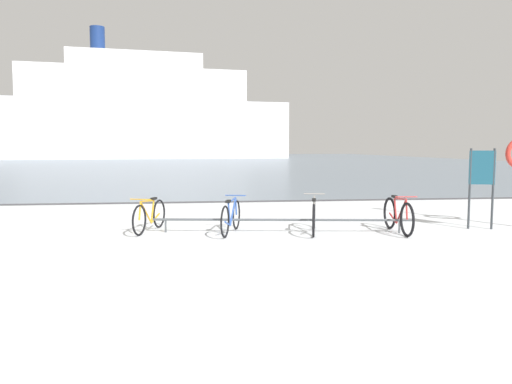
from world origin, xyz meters
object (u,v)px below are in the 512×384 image
Objects in this scene: bicycle_0 at (150,216)px; bicycle_2 at (314,216)px; ferry_ship at (141,116)px; info_sign at (482,175)px; bicycle_3 at (398,215)px; bicycle_1 at (231,217)px.

bicycle_2 is (3.50, -0.57, 0.02)m from bicycle_0.
bicycle_2 is at bearing -81.21° from ferry_ship.
bicycle_0 is 71.27m from ferry_ship.
info_sign is (7.30, -0.56, 0.86)m from bicycle_0.
bicycle_2 is 0.95× the size of info_sign.
bicycle_0 is 0.90× the size of info_sign.
bicycle_3 is 2.20m from info_sign.
bicycle_1 is 0.04× the size of ferry_ship.
bicycle_2 is 1.00× the size of bicycle_3.
bicycle_1 is 0.91× the size of info_sign.
info_sign is (2.02, 0.23, 0.84)m from bicycle_3.
bicycle_2 is at bearing -9.25° from bicycle_0.
bicycle_0 is at bearing 175.62° from info_sign.
ferry_ship reaches higher than bicycle_0.
bicycle_3 is 0.95× the size of info_sign.
info_sign reaches higher than bicycle_3.
info_sign is at bearing 6.54° from bicycle_3.
bicycle_1 is 0.96× the size of bicycle_3.
bicycle_1 is (1.73, -0.45, 0.01)m from bicycle_0.
bicycle_2 reaches higher than bicycle_0.
info_sign reaches higher than bicycle_1.
bicycle_1 is 71.91m from ferry_ship.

